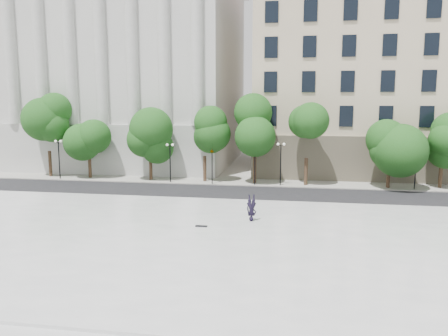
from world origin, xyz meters
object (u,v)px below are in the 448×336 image
at_px(traffic_light_west, 212,150).
at_px(traffic_light_east, 255,150).
at_px(skateboard, 201,226).
at_px(person_lying, 251,217).

relative_size(traffic_light_west, traffic_light_east, 1.00).
height_order(traffic_light_west, skateboard, traffic_light_west).
relative_size(traffic_light_east, person_lying, 2.27).
relative_size(traffic_light_east, skateboard, 5.36).
height_order(traffic_light_west, person_lying, traffic_light_west).
height_order(traffic_light_west, traffic_light_east, traffic_light_east).
distance_m(traffic_light_east, person_lying, 15.22).
height_order(traffic_light_east, skateboard, traffic_light_east).
xyz_separation_m(traffic_light_east, person_lying, (1.17, -14.87, -3.01)).
distance_m(traffic_light_west, traffic_light_east, 4.46).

